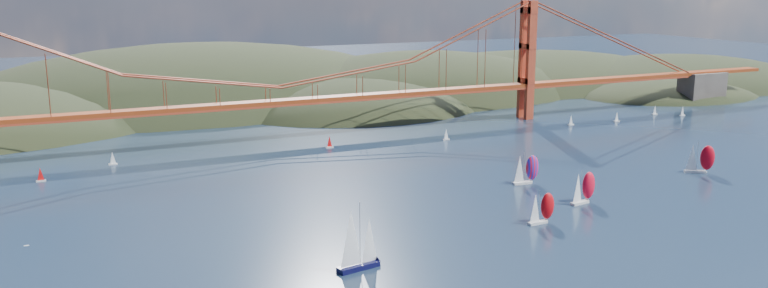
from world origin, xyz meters
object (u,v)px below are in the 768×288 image
Objects in this scene: racer_2 at (699,158)px; racer_rwb at (526,169)px; sloop_navy at (357,240)px; racer_0 at (541,208)px; racer_1 at (583,187)px.

racer_rwb is (-61.68, 13.12, -0.21)m from racer_2.
sloop_navy reaches higher than racer_2.
sloop_navy is at bearing -173.91° from racer_0.
sloop_navy is at bearing -134.96° from racer_2.
racer_1 is 60.42m from racer_2.
racer_rwb is at bearing 19.36° from sloop_navy.
racer_0 is at bearing -115.67° from racer_rwb.
sloop_navy reaches higher than racer_rwb.
sloop_navy is at bearing -146.17° from racer_rwb.
racer_1 reaches higher than racer_0.
racer_2 is (81.54, 21.92, 0.73)m from racer_0.
racer_0 is 40.28m from racer_rwb.
racer_rwb is (19.86, 35.04, 0.52)m from racer_0.
racer_0 is 0.90× the size of racer_rwb.
racer_1 is (22.30, 10.02, 0.49)m from racer_0.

